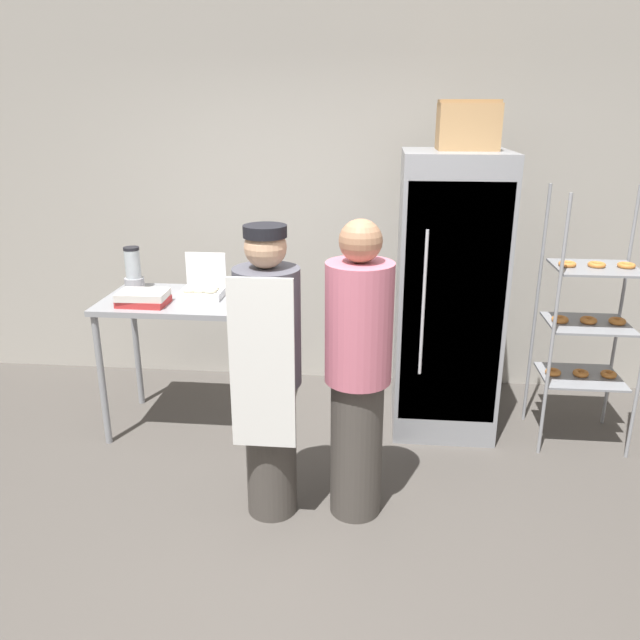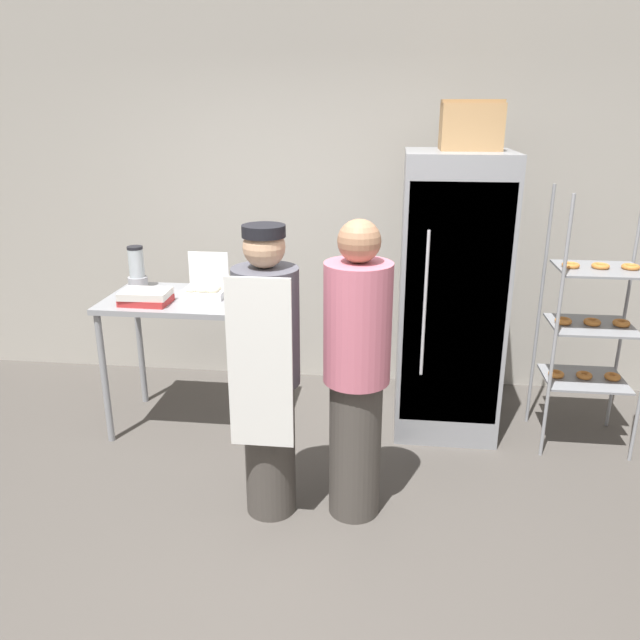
% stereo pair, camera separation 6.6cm
% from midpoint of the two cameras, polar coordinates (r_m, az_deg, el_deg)
% --- Properties ---
extents(ground_plane, '(14.00, 14.00, 0.00)m').
position_cam_midpoint_polar(ground_plane, '(3.30, -0.33, -21.16)').
color(ground_plane, '#4C4742').
extents(back_wall, '(6.40, 0.12, 2.97)m').
position_cam_midpoint_polar(back_wall, '(4.87, 3.05, 11.27)').
color(back_wall, '#ADA89E').
rests_on(back_wall, ground_plane).
extents(refrigerator, '(0.67, 0.74, 1.87)m').
position_cam_midpoint_polar(refrigerator, '(4.23, 12.26, 2.13)').
color(refrigerator, gray).
rests_on(refrigerator, ground_plane).
extents(baking_rack, '(0.57, 0.48, 1.67)m').
position_cam_midpoint_polar(baking_rack, '(4.31, 24.00, -0.40)').
color(baking_rack, '#93969B').
rests_on(baking_rack, ground_plane).
extents(prep_counter, '(1.05, 0.68, 0.93)m').
position_cam_midpoint_polar(prep_counter, '(4.25, -11.60, 0.53)').
color(prep_counter, gray).
rests_on(prep_counter, ground_plane).
extents(donut_box, '(0.28, 0.23, 0.27)m').
position_cam_midpoint_polar(donut_box, '(4.21, -10.07, 2.84)').
color(donut_box, white).
rests_on(donut_box, prep_counter).
extents(blender_pitcher, '(0.13, 0.13, 0.29)m').
position_cam_midpoint_polar(blender_pitcher, '(4.48, -16.00, 4.45)').
color(blender_pitcher, '#99999E').
rests_on(blender_pitcher, prep_counter).
extents(binder_stack, '(0.31, 0.22, 0.09)m').
position_cam_midpoint_polar(binder_stack, '(4.12, -15.20, 2.04)').
color(binder_stack, '#B72D2D').
rests_on(binder_stack, prep_counter).
extents(cardboard_storage_box, '(0.38, 0.32, 0.30)m').
position_cam_midpoint_polar(cardboard_storage_box, '(4.15, 14.09, 16.85)').
color(cardboard_storage_box, '#A87F51').
rests_on(cardboard_storage_box, refrigerator).
extents(person_baker, '(0.34, 0.35, 1.59)m').
position_cam_midpoint_polar(person_baker, '(3.24, -4.23, -4.76)').
color(person_baker, '#47423D').
rests_on(person_baker, ground_plane).
extents(person_customer, '(0.34, 0.34, 1.62)m').
position_cam_midpoint_polar(person_customer, '(3.23, 3.95, -4.84)').
color(person_customer, '#47423D').
rests_on(person_customer, ground_plane).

